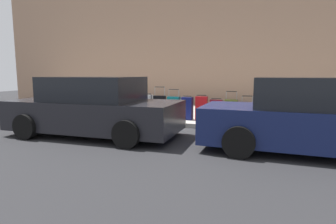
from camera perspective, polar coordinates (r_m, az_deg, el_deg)
The scene contains 18 objects.
ground_plane at distance 8.91m, azimuth -3.37°, elevation -2.81°, with size 40.00×40.00×0.00m, color #28282B.
sidewalk_curb at distance 11.21m, azimuth 1.56°, elevation -0.24°, with size 18.00×5.00×0.14m, color #ADA89E.
suitcase_black_0 at distance 8.98m, azimuth 18.91°, elevation 0.04°, with size 0.41×0.22×1.02m.
suitcase_silver_1 at distance 9.01m, azimuth 15.83°, elevation -0.26°, with size 0.38×0.25×0.84m.
suitcase_olive_2 at distance 8.93m, azimuth 12.77°, elevation 0.26°, with size 0.39×0.22×0.98m.
suitcase_maroon_3 at distance 9.07m, azimuth 9.81°, elevation 0.35°, with size 0.39×0.22×0.74m.
suitcase_red_4 at distance 9.15m, azimuth 6.88°, elevation 0.77°, with size 0.39×0.24×0.83m.
suitcase_navy_5 at distance 9.18m, azimuth 3.97°, elevation 0.73°, with size 0.37×0.27×0.80m.
suitcase_teal_6 at distance 9.34m, azimuth 1.19°, elevation 0.90°, with size 0.42×0.24×1.01m.
suitcase_black_7 at distance 9.51m, azimuth -1.71°, elevation 1.07°, with size 0.42×0.23×1.08m.
suitcase_silver_8 at distance 9.73m, azimuth -4.32°, elevation 1.24°, with size 0.39×0.26×0.84m.
suitcase_olive_9 at distance 9.88m, azimuth -7.06°, elevation 1.12°, with size 0.42×0.20×0.77m.
suitcase_maroon_10 at distance 10.18m, azimuth -9.60°, elevation 1.08°, with size 0.48×0.27×0.96m.
suitcase_red_11 at distance 10.42m, azimuth -12.45°, elevation 1.32°, with size 0.49×0.20×0.77m.
fire_hydrant at distance 10.92m, azimuth -16.09°, elevation 1.72°, with size 0.39×0.21×0.76m.
bollard_post at distance 11.20m, azimuth -19.37°, elevation 1.99°, with size 0.15×0.15×0.90m, color brown.
parked_car_navy_0 at distance 6.43m, azimuth 28.01°, elevation -1.18°, with size 4.63×2.01×1.57m.
parked_car_charcoal_1 at distance 7.66m, azimuth -14.83°, elevation 0.78°, with size 4.58×2.19×1.56m.
Camera 1 is at (-3.39, 8.07, 1.64)m, focal length 29.75 mm.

